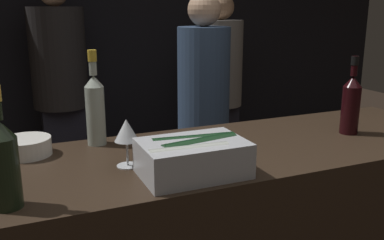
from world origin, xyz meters
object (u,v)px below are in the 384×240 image
object	(u,v)px
ice_bin_with_bottles	(193,155)
rose_wine_bottle	(95,106)
person_in_hoodie	(204,109)
wine_glass	(126,132)
champagne_bottle	(3,161)
person_blond_tee	(220,85)
person_grey_polo	(60,86)
red_wine_bottle_black_foil	(351,103)
bowl_white	(26,146)

from	to	relation	value
ice_bin_with_bottles	rose_wine_bottle	size ratio (longest dim) A/B	0.90
ice_bin_with_bottles	person_in_hoodie	distance (m)	1.46
wine_glass	champagne_bottle	xyz separation A→B (m)	(-0.38, -0.18, 0.01)
ice_bin_with_bottles	champagne_bottle	size ratio (longest dim) A/B	1.00
person_blond_tee	rose_wine_bottle	bearing A→B (deg)	151.65
ice_bin_with_bottles	rose_wine_bottle	world-z (taller)	rose_wine_bottle
person_grey_polo	champagne_bottle	bearing A→B (deg)	-25.08
person_blond_tee	person_in_hoodie	bearing A→B (deg)	158.22
person_in_hoodie	person_blond_tee	bearing A→B (deg)	-176.13
red_wine_bottle_black_foil	person_blond_tee	distance (m)	1.90
ice_bin_with_bottles	champagne_bottle	distance (m)	0.56
person_in_hoodie	champagne_bottle	bearing A→B (deg)	-4.28
person_in_hoodie	bowl_white	bearing A→B (deg)	-14.00
red_wine_bottle_black_foil	rose_wine_bottle	distance (m)	1.07
red_wine_bottle_black_foil	person_grey_polo	xyz separation A→B (m)	(-0.98, 2.04, -0.19)
champagne_bottle	person_in_hoodie	world-z (taller)	person_in_hoodie
bowl_white	person_in_hoodie	world-z (taller)	person_in_hoodie
person_blond_tee	person_grey_polo	size ratio (longest dim) A/B	0.94
person_in_hoodie	person_blond_tee	size ratio (longest dim) A/B	0.99
red_wine_bottle_black_foil	person_grey_polo	distance (m)	2.27
bowl_white	red_wine_bottle_black_foil	size ratio (longest dim) A/B	0.54
wine_glass	person_blond_tee	size ratio (longest dim) A/B	0.10
champagne_bottle	rose_wine_bottle	size ratio (longest dim) A/B	0.90
rose_wine_bottle	person_blond_tee	bearing A→B (deg)	49.42
champagne_bottle	person_in_hoodie	xyz separation A→B (m)	(1.19, 1.32, -0.25)
bowl_white	person_in_hoodie	xyz separation A→B (m)	(1.13, 0.88, -0.15)
red_wine_bottle_black_foil	person_grey_polo	world-z (taller)	person_grey_polo
rose_wine_bottle	person_in_hoodie	world-z (taller)	person_in_hoodie
person_in_hoodie	rose_wine_bottle	bearing A→B (deg)	-7.46
rose_wine_bottle	person_blond_tee	xyz separation A→B (m)	(1.35, 1.58, -0.26)
wine_glass	red_wine_bottle_black_foil	size ratio (longest dim) A/B	0.50
rose_wine_bottle	person_in_hoodie	xyz separation A→B (m)	(0.86, 0.85, -0.27)
wine_glass	champagne_bottle	size ratio (longest dim) A/B	0.50
person_blond_tee	bowl_white	bearing A→B (deg)	147.12
person_in_hoodie	person_blond_tee	distance (m)	0.88
champagne_bottle	rose_wine_bottle	bearing A→B (deg)	54.56
person_grey_polo	ice_bin_with_bottles	bearing A→B (deg)	-10.80
champagne_bottle	person_grey_polo	xyz separation A→B (m)	(0.39, 2.23, -0.19)
ice_bin_with_bottles	bowl_white	world-z (taller)	ice_bin_with_bottles
ice_bin_with_bottles	champagne_bottle	world-z (taller)	champagne_bottle
ice_bin_with_bottles	person_blond_tee	bearing A→B (deg)	60.95
red_wine_bottle_black_foil	person_blond_tee	xyz separation A→B (m)	(0.32, 1.85, -0.25)
ice_bin_with_bottles	bowl_white	xyz separation A→B (m)	(-0.49, 0.42, -0.03)
person_in_hoodie	person_blond_tee	xyz separation A→B (m)	(0.49, 0.73, 0.00)
ice_bin_with_bottles	person_blond_tee	xyz separation A→B (m)	(1.13, 2.03, -0.18)
ice_bin_with_bottles	red_wine_bottle_black_foil	bearing A→B (deg)	12.11
wine_glass	rose_wine_bottle	world-z (taller)	rose_wine_bottle
ice_bin_with_bottles	bowl_white	bearing A→B (deg)	139.70
champagne_bottle	person_blond_tee	size ratio (longest dim) A/B	0.20
champagne_bottle	rose_wine_bottle	xyz separation A→B (m)	(0.33, 0.47, 0.02)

